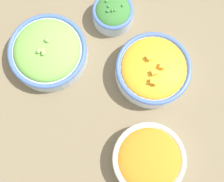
{
  "coord_description": "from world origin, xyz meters",
  "views": [
    {
      "loc": [
        -0.16,
        0.07,
        0.79
      ],
      "look_at": [
        0.0,
        0.0,
        0.03
      ],
      "focal_mm": 50.0,
      "sensor_mm": 36.0,
      "label": 1
    }
  ],
  "objects_px": {
    "bowl_lettuce": "(48,51)",
    "bowl_carrots": "(149,159)",
    "bowl_squash": "(153,69)",
    "bowl_broccoli": "(113,13)"
  },
  "relations": [
    {
      "from": "bowl_lettuce",
      "to": "bowl_broccoli",
      "type": "height_order",
      "value": "bowl_lettuce"
    },
    {
      "from": "bowl_squash",
      "to": "bowl_carrots",
      "type": "xyz_separation_m",
      "value": [
        -0.2,
        0.1,
        -0.0
      ]
    },
    {
      "from": "bowl_lettuce",
      "to": "bowl_carrots",
      "type": "bearing_deg",
      "value": -159.95
    },
    {
      "from": "bowl_squash",
      "to": "bowl_lettuce",
      "type": "bearing_deg",
      "value": 56.65
    },
    {
      "from": "bowl_lettuce",
      "to": "bowl_squash",
      "type": "bearing_deg",
      "value": -123.35
    },
    {
      "from": "bowl_squash",
      "to": "bowl_carrots",
      "type": "relative_size",
      "value": 1.09
    },
    {
      "from": "bowl_broccoli",
      "to": "bowl_lettuce",
      "type": "bearing_deg",
      "value": 99.92
    },
    {
      "from": "bowl_squash",
      "to": "bowl_carrots",
      "type": "height_order",
      "value": "bowl_squash"
    },
    {
      "from": "bowl_lettuce",
      "to": "bowl_squash",
      "type": "relative_size",
      "value": 1.07
    },
    {
      "from": "bowl_lettuce",
      "to": "bowl_carrots",
      "type": "distance_m",
      "value": 0.37
    }
  ]
}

